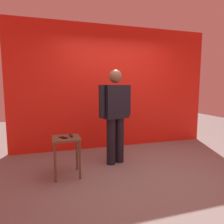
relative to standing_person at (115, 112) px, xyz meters
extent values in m
plane|color=gray|center=(0.32, -0.62, -0.95)|extent=(12.00, 12.00, 0.00)
cube|color=red|center=(0.32, 1.06, 0.43)|extent=(4.61, 0.12, 2.75)
cylinder|color=black|center=(-0.09, -0.03, -0.53)|extent=(0.20, 0.20, 0.84)
cylinder|color=black|center=(0.09, 0.03, -0.53)|extent=(0.20, 0.20, 0.84)
cube|color=black|center=(0.00, 0.00, 0.18)|extent=(0.50, 0.35, 0.59)
cube|color=red|center=(-0.03, 0.11, 0.21)|extent=(0.13, 0.05, 0.50)
cube|color=#B2333D|center=(-0.04, 0.12, 0.20)|extent=(0.05, 0.02, 0.45)
cylinder|color=black|center=(-0.27, -0.08, 0.20)|extent=(0.14, 0.14, 0.56)
cylinder|color=black|center=(0.27, 0.08, 0.20)|extent=(0.14, 0.14, 0.56)
sphere|color=brown|center=(0.00, 0.00, 0.63)|extent=(0.23, 0.23, 0.23)
cube|color=brown|center=(-0.90, -0.30, -0.34)|extent=(0.42, 0.42, 0.03)
cylinder|color=brown|center=(-1.08, -0.48, -0.65)|extent=(0.04, 0.04, 0.59)
cylinder|color=brown|center=(-0.72, -0.48, -0.65)|extent=(0.04, 0.04, 0.59)
cylinder|color=brown|center=(-1.08, -0.12, -0.65)|extent=(0.04, 0.04, 0.59)
cylinder|color=brown|center=(-0.72, -0.12, -0.65)|extent=(0.04, 0.04, 0.59)
cube|color=black|center=(-0.94, -0.33, -0.32)|extent=(0.14, 0.16, 0.01)
cube|color=black|center=(-0.82, -0.25, -0.32)|extent=(0.04, 0.17, 0.02)
camera|label=1|loc=(-1.10, -3.44, 0.46)|focal=32.52mm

